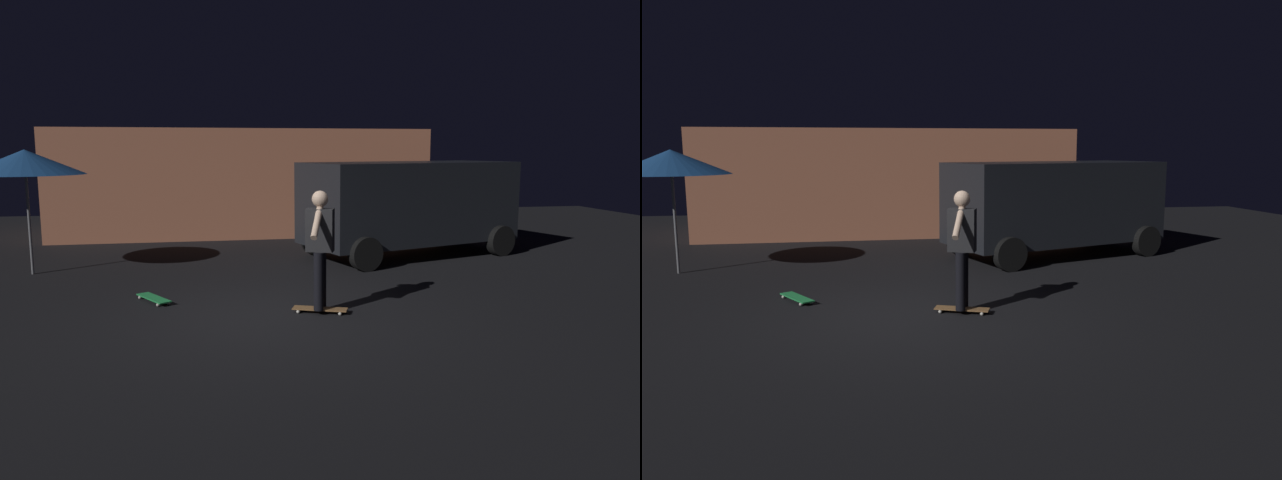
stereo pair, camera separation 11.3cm
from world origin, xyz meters
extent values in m
plane|color=black|center=(0.00, 0.00, 0.00)|extent=(28.00, 28.00, 0.00)
cube|color=#B76B4C|center=(0.06, 9.25, 1.41)|extent=(9.80, 4.24, 2.83)
cube|color=black|center=(3.44, 4.27, 1.18)|extent=(4.96, 3.26, 1.70)
cube|color=black|center=(5.60, 4.99, 1.53)|extent=(0.61, 1.68, 0.64)
cylinder|color=black|center=(4.78, 5.76, 0.33)|extent=(0.70, 0.42, 0.66)
cylinder|color=black|center=(5.41, 3.88, 0.33)|extent=(0.70, 0.42, 0.66)
cylinder|color=black|center=(1.46, 4.65, 0.33)|extent=(0.70, 0.42, 0.66)
cylinder|color=black|center=(2.09, 2.77, 0.33)|extent=(0.70, 0.42, 0.66)
cylinder|color=slate|center=(-4.09, 3.60, 1.10)|extent=(0.05, 0.05, 2.20)
cone|color=#1E4C8C|center=(-4.09, 3.60, 2.08)|extent=(2.10, 2.10, 0.45)
cube|color=olive|center=(0.71, 0.03, 0.06)|extent=(0.80, 0.46, 0.02)
sphere|color=silver|center=(1.02, 0.00, 0.03)|extent=(0.05, 0.05, 0.05)
sphere|color=silver|center=(0.96, -0.16, 0.03)|extent=(0.05, 0.05, 0.05)
sphere|color=silver|center=(0.46, 0.21, 0.03)|extent=(0.05, 0.05, 0.05)
sphere|color=silver|center=(0.40, 0.05, 0.03)|extent=(0.05, 0.05, 0.05)
cube|color=green|center=(-1.68, 1.09, 0.06)|extent=(0.58, 0.77, 0.02)
sphere|color=silver|center=(-1.45, 0.88, 0.03)|extent=(0.05, 0.05, 0.05)
sphere|color=silver|center=(-1.59, 0.79, 0.03)|extent=(0.05, 0.05, 0.05)
sphere|color=silver|center=(-1.76, 1.39, 0.03)|extent=(0.05, 0.05, 0.05)
sphere|color=silver|center=(-1.91, 1.30, 0.03)|extent=(0.05, 0.05, 0.05)
cylinder|color=black|center=(0.75, 0.13, 0.48)|extent=(0.14, 0.14, 0.82)
cylinder|color=black|center=(0.67, -0.08, 0.48)|extent=(0.14, 0.14, 0.82)
cube|color=#262628|center=(0.71, 0.03, 1.19)|extent=(0.43, 0.34, 0.60)
sphere|color=beige|center=(0.71, 0.03, 1.62)|extent=(0.23, 0.23, 0.23)
cylinder|color=beige|center=(0.79, 0.23, 1.34)|extent=(0.27, 0.54, 0.46)
cylinder|color=beige|center=(0.63, -0.18, 1.34)|extent=(0.27, 0.54, 0.46)
camera|label=1|loc=(-0.76, -8.08, 2.31)|focal=33.53mm
camera|label=2|loc=(-0.65, -8.10, 2.31)|focal=33.53mm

